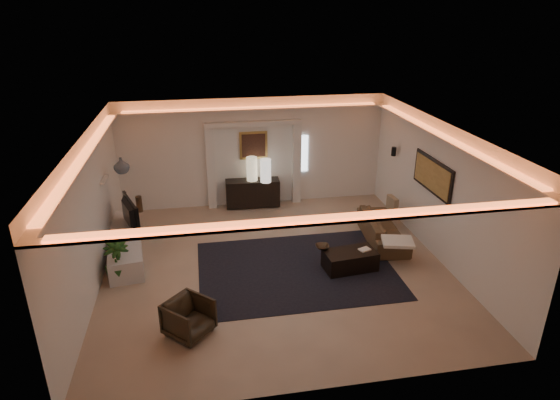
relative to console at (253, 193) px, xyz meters
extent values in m
plane|color=tan|center=(0.08, -3.25, -0.40)|extent=(7.00, 7.00, 0.00)
plane|color=white|center=(0.08, -3.25, 2.50)|extent=(7.00, 7.00, 0.00)
plane|color=white|center=(0.08, 0.25, 1.05)|extent=(7.00, 0.00, 7.00)
plane|color=white|center=(0.08, -6.75, 1.05)|extent=(7.00, 0.00, 7.00)
plane|color=white|center=(-3.42, -3.25, 1.05)|extent=(0.00, 7.00, 7.00)
plane|color=white|center=(3.58, -3.25, 1.05)|extent=(0.00, 7.00, 7.00)
cube|color=silver|center=(0.08, -3.25, 2.22)|extent=(7.00, 7.00, 0.04)
cube|color=white|center=(1.43, 0.23, 0.95)|extent=(0.25, 0.03, 1.00)
cube|color=black|center=(0.48, -3.45, -0.39)|extent=(4.00, 3.00, 0.01)
cube|color=silver|center=(-1.07, 0.15, 0.70)|extent=(0.22, 0.20, 2.20)
cube|color=silver|center=(1.23, 0.15, 0.70)|extent=(0.22, 0.20, 2.20)
cube|color=silver|center=(0.08, 0.15, 1.85)|extent=(2.52, 0.20, 0.12)
cube|color=tan|center=(0.08, 0.22, 1.25)|extent=(0.74, 0.04, 0.74)
cube|color=#4C2D1E|center=(0.08, 0.19, 1.25)|extent=(0.62, 0.02, 0.62)
cube|color=black|center=(3.55, -2.95, 1.30)|extent=(0.04, 1.64, 0.74)
cube|color=tan|center=(3.52, -2.95, 1.30)|extent=(0.02, 1.50, 0.62)
cylinder|color=black|center=(3.46, -1.05, 1.28)|extent=(0.12, 0.12, 0.22)
cube|color=silver|center=(-3.36, -1.85, 1.25)|extent=(0.10, 0.55, 0.04)
cube|color=black|center=(0.00, 0.00, 0.00)|extent=(1.44, 0.50, 0.71)
cylinder|color=beige|center=(-0.01, 0.00, 0.69)|extent=(0.33, 0.33, 0.64)
cylinder|color=white|center=(0.33, -0.19, 0.69)|extent=(0.30, 0.30, 0.62)
cube|color=silver|center=(-3.07, -2.14, -0.18)|extent=(1.00, 2.72, 0.50)
imported|color=black|center=(-3.02, -1.85, 0.39)|extent=(1.17, 0.55, 0.68)
cylinder|color=#40301F|center=(-2.84, -0.94, 0.24)|extent=(0.19, 0.19, 0.39)
imported|color=#394F62|center=(-3.04, -1.52, 1.45)|extent=(0.35, 0.35, 0.35)
imported|color=#1F4717|center=(-3.07, -3.26, 0.04)|extent=(0.61, 0.61, 0.88)
imported|color=#512717|center=(2.72, -2.49, -0.11)|extent=(2.05, 0.97, 0.58)
cube|color=beige|center=(2.58, -3.63, 0.15)|extent=(0.74, 0.66, 0.07)
cube|color=#978464|center=(3.23, -1.77, 0.15)|extent=(0.15, 0.42, 0.41)
cube|color=black|center=(1.57, -3.62, -0.20)|extent=(1.12, 0.69, 0.40)
imported|color=#322315|center=(1.04, -3.37, 0.05)|extent=(0.32, 0.32, 0.07)
cube|color=beige|center=(1.88, -3.60, 0.02)|extent=(0.27, 0.24, 0.03)
imported|color=black|center=(-1.70, -5.16, -0.09)|extent=(0.96, 0.96, 0.63)
camera|label=1|loc=(-1.35, -11.80, 4.71)|focal=30.44mm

